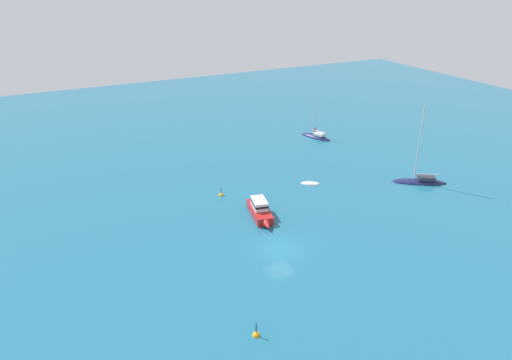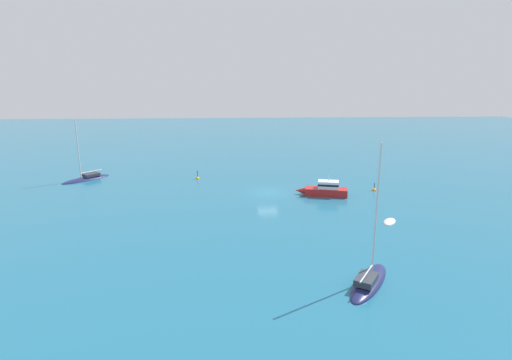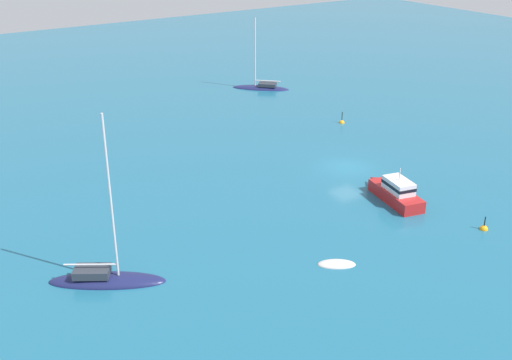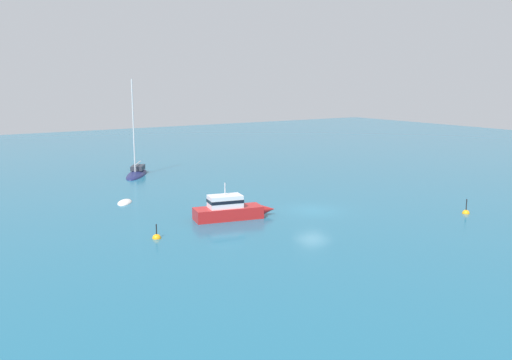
{
  "view_description": "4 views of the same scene",
  "coord_description": "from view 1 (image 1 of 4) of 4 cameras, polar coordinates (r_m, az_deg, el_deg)",
  "views": [
    {
      "loc": [
        19.92,
        34.2,
        25.37
      ],
      "look_at": [
        -3.28,
        -11.91,
        2.12
      ],
      "focal_mm": 32.85,
      "sensor_mm": 36.0,
      "label": 1
    },
    {
      "loc": [
        -53.14,
        4.01,
        15.9
      ],
      "look_at": [
        -2.16,
        1.63,
        2.31
      ],
      "focal_mm": 30.49,
      "sensor_mm": 36.0,
      "label": 2
    },
    {
      "loc": [
        -34.03,
        -37.53,
        20.73
      ],
      "look_at": [
        -9.15,
        0.51,
        0.8
      ],
      "focal_mm": 43.77,
      "sensor_mm": 36.0,
      "label": 3
    },
    {
      "loc": [
        34.25,
        -28.0,
        10.6
      ],
      "look_at": [
        -5.12,
        -2.22,
        1.97
      ],
      "focal_mm": 38.73,
      "sensor_mm": 36.0,
      "label": 4
    }
  ],
  "objects": [
    {
      "name": "tender",
      "position": [
        61.14,
        6.63,
        -0.45
      ],
      "size": [
        2.66,
        2.27,
        0.49
      ],
      "rotation": [
        0.0,
        0.0,
        2.57
      ],
      "color": "silver",
      "rests_on": "ground"
    },
    {
      "name": "mooring_buoy",
      "position": [
        37.44,
        0.01,
        -18.38
      ],
      "size": [
        0.59,
        0.59,
        1.48
      ],
      "color": "orange",
      "rests_on": "ground"
    },
    {
      "name": "channel_buoy",
      "position": [
        57.77,
        -4.26,
        -1.87
      ],
      "size": [
        0.6,
        0.6,
        1.29
      ],
      "color": "orange",
      "rests_on": "ground"
    },
    {
      "name": "ketch",
      "position": [
        64.61,
        19.29,
        -0.17
      ],
      "size": [
        6.98,
        5.35,
        11.08
      ],
      "rotation": [
        0.0,
        0.0,
        5.72
      ],
      "color": "#191E4C",
      "rests_on": "ground"
    },
    {
      "name": "ground_plane",
      "position": [
        47.02,
        2.99,
        -8.45
      ],
      "size": [
        162.46,
        162.46,
        0.0
      ],
      "primitive_type": "plane",
      "color": "#1E607F"
    },
    {
      "name": "cabin_cruiser",
      "position": [
        52.53,
        0.52,
        -3.7
      ],
      "size": [
        2.91,
        6.63,
        2.85
      ],
      "rotation": [
        0.0,
        0.0,
        1.35
      ],
      "color": "#B21E1E",
      "rests_on": "ground"
    },
    {
      "name": "sailboat",
      "position": [
        78.32,
        7.31,
        5.22
      ],
      "size": [
        3.57,
        5.87,
        6.7
      ],
      "rotation": [
        0.0,
        0.0,
        5.08
      ],
      "color": "#191E4C",
      "rests_on": "ground"
    }
  ]
}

